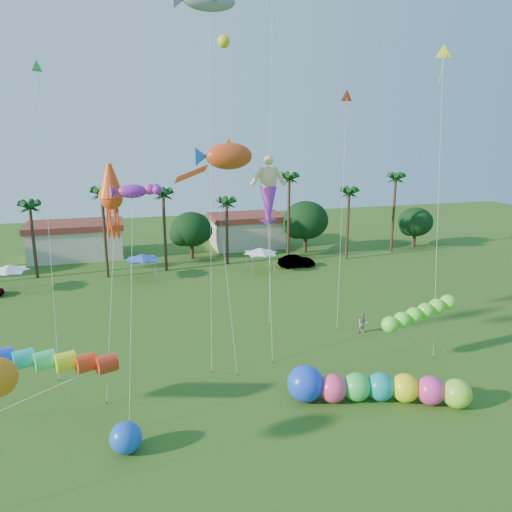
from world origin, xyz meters
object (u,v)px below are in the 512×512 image
object	(u,v)px
caterpillar_inflatable	(371,387)
blue_ball	(126,438)
car_b	(296,261)
spectator_b	(363,323)

from	to	relation	value
caterpillar_inflatable	blue_ball	bearing A→B (deg)	-156.29
blue_ball	car_b	bearing A→B (deg)	56.01
car_b	caterpillar_inflatable	size ratio (longest dim) A/B	0.40
car_b	spectator_b	distance (m)	21.60
spectator_b	caterpillar_inflatable	world-z (taller)	caterpillar_inflatable
caterpillar_inflatable	blue_ball	xyz separation A→B (m)	(-15.27, -1.02, -0.12)
car_b	spectator_b	size ratio (longest dim) A/B	2.51
car_b	spectator_b	bearing A→B (deg)	176.47
car_b	spectator_b	world-z (taller)	spectator_b
spectator_b	blue_ball	distance (m)	22.94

